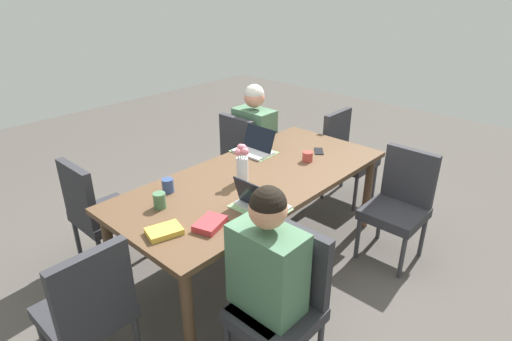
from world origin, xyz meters
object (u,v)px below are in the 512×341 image
Objects in this scene: chair_far_right_far at (400,200)px; book_blue_cover at (164,231)px; dining_table at (256,185)px; book_red_cover at (210,224)px; flower_vase at (242,164)px; chair_head_right_left_far at (88,306)px; person_near_left_near at (254,150)px; chair_far_left_mid at (284,297)px; phone_black at (319,151)px; laptop_far_left_mid at (260,202)px; laptop_near_left_near at (255,148)px; coffee_mug_centre_left at (168,186)px; chair_near_left_near at (245,153)px; chair_head_left_right_mid at (345,152)px; person_far_left_mid at (267,295)px; coffee_mug_near_right at (160,200)px; coffee_mug_near_left at (308,157)px; chair_near_right_near at (96,209)px.

book_blue_cover is at bearing -21.16° from chair_far_right_far.
dining_table is 2.47× the size of chair_far_right_far.
book_red_cover is 0.27m from book_blue_cover.
dining_table is 0.25m from flower_vase.
chair_head_right_left_far reaches higher than dining_table.
person_near_left_near is 5.97× the size of book_red_cover.
chair_far_left_mid is (1.43, 1.54, -0.03)m from person_near_left_near.
dining_table is 0.74m from phone_black.
dining_table is at bearing -134.32° from laptop_far_left_mid.
laptop_near_left_near reaches higher than book_red_cover.
laptop_far_left_mid is (0.68, 0.67, 0.00)m from laptop_near_left_near.
flower_vase is 2.99× the size of coffee_mug_centre_left.
coffee_mug_centre_left is at bearing 21.00° from chair_near_left_near.
chair_head_left_right_mid reaches higher than phone_black.
chair_far_right_far is at bearing 158.17° from laptop_far_left_mid.
coffee_mug_near_right is at bearing -87.90° from person_far_left_mid.
flower_vase reaches higher than coffee_mug_near_left.
laptop_far_left_mid reaches higher than laptop_near_left_near.
chair_head_left_right_mid is at bearing -169.26° from coffee_mug_near_left.
dining_table is at bearing 43.61° from laptop_near_left_near.
dining_table is 6.94× the size of laptop_far_left_mid.
chair_near_right_near is at bearing -19.40° from chair_head_left_right_mid.
laptop_far_left_mid reaches higher than phone_black.
chair_near_left_near is 0.64m from laptop_near_left_near.
person_near_left_near is 1.65m from chair_near_right_near.
person_near_left_near is at bearing -141.75° from flower_vase.
chair_far_left_mid is 1.00× the size of chair_far_right_far.
laptop_far_left_mid is (1.03, 1.13, 0.29)m from chair_near_left_near.
chair_far_left_mid is at bearing 97.49° from chair_near_right_near.
coffee_mug_near_right is at bearing -97.80° from book_red_cover.
coffee_mug_near_right is at bearing -2.48° from chair_head_left_right_mid.
person_near_left_near is 1.92m from book_blue_cover.
laptop_far_left_mid is 0.86m from coffee_mug_near_left.
book_red_cover is at bearing 8.65° from chair_head_left_right_mid.
flower_vase is at bearing 42.99° from chair_near_left_near.
person_far_left_mid reaches higher than coffee_mug_near_left.
person_near_left_near reaches higher than chair_head_right_left_far.
chair_near_left_near reaches higher than book_red_cover.
dining_table is 1.06m from person_far_left_mid.
chair_near_left_near is 9.11× the size of coffee_mug_centre_left.
chair_near_right_near is at bearing -120.52° from chair_head_right_left_far.
chair_far_left_mid is 2.81× the size of laptop_far_left_mid.
chair_head_left_right_mid is at bearing 171.72° from book_red_cover.
book_blue_cover is at bearing 19.49° from laptop_near_left_near.
laptop_far_left_mid is at bearing 47.65° from chair_near_left_near.
book_blue_cover is (0.06, 0.98, 0.26)m from chair_near_right_near.
laptop_far_left_mid is at bearing 114.48° from chair_near_right_near.
flower_vase is (0.83, 0.77, 0.39)m from chair_near_left_near.
chair_head_left_right_mid is 9.11× the size of coffee_mug_centre_left.
chair_near_right_near is 0.70m from coffee_mug_centre_left.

